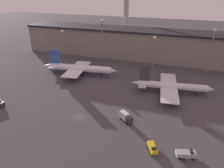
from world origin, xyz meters
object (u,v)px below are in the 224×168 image
(airplane_1, at_px, (171,86))
(service_vehicle_3, at_px, (153,148))
(control_tower, at_px, (126,10))
(service_vehicle_0, at_px, (126,117))
(airplane_0, at_px, (79,69))
(service_vehicle_4, at_px, (186,154))

(airplane_1, bearing_deg, service_vehicle_3, -99.25)
(control_tower, bearing_deg, service_vehicle_0, -73.49)
(airplane_0, distance_m, service_vehicle_3, 72.29)
(service_vehicle_3, bearing_deg, airplane_1, 152.80)
(service_vehicle_4, relative_size, control_tower, 0.13)
(airplane_0, distance_m, service_vehicle_0, 54.02)
(airplane_1, bearing_deg, control_tower, 111.46)
(service_vehicle_3, relative_size, control_tower, 0.12)
(control_tower, bearing_deg, service_vehicle_4, -66.12)
(airplane_0, bearing_deg, service_vehicle_4, -46.96)
(service_vehicle_0, height_order, service_vehicle_4, service_vehicle_0)
(service_vehicle_3, bearing_deg, service_vehicle_4, 66.92)
(service_vehicle_3, relative_size, service_vehicle_4, 0.95)
(service_vehicle_0, relative_size, control_tower, 0.12)
(airplane_0, relative_size, airplane_1, 1.13)
(service_vehicle_0, distance_m, control_tower, 124.71)
(airplane_1, relative_size, service_vehicle_3, 6.54)
(service_vehicle_0, relative_size, service_vehicle_4, 0.98)
(airplane_0, bearing_deg, control_tower, 78.86)
(airplane_1, height_order, service_vehicle_4, airplane_1)
(service_vehicle_0, distance_m, service_vehicle_4, 25.97)
(control_tower, bearing_deg, service_vehicle_3, -70.00)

